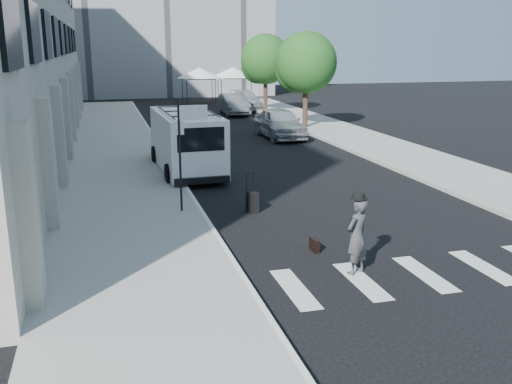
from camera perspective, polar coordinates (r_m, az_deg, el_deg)
ground at (r=15.63m, az=3.77°, el=-4.89°), size 120.00×120.00×0.00m
sidewalk_left at (r=30.36m, az=-13.92°, el=4.39°), size 4.50×48.00×0.15m
sidewalk_right at (r=36.99m, az=6.95°, el=6.46°), size 4.00×56.00×0.15m
sign_pole at (r=17.49m, az=-6.93°, el=6.09°), size 1.03×0.07×3.50m
tree_near at (r=36.26m, az=4.80°, el=12.54°), size 3.80×3.83×6.03m
tree_far at (r=44.83m, az=0.78°, el=12.96°), size 3.80×3.83×6.03m
tent_left at (r=52.73m, az=-5.68°, el=11.75°), size 4.00×4.00×3.20m
tent_right at (r=53.84m, az=-2.34°, el=11.86°), size 4.00×4.00×3.20m
businessman at (r=13.35m, az=10.06°, el=-4.40°), size 0.79×0.71×1.81m
briefcase at (r=14.86m, az=5.85°, el=-5.27°), size 0.14×0.45×0.34m
suitcase at (r=18.17m, az=-0.36°, el=-0.98°), size 0.35×0.49×1.25m
cargo_van at (r=24.00m, az=-7.05°, el=5.05°), size 2.54×6.74×2.49m
parked_car_a at (r=32.82m, az=2.39°, el=6.92°), size 2.08×5.07×1.72m
parked_car_b at (r=43.98m, az=-2.24°, el=8.77°), size 1.75×4.85×1.59m
parked_car_c at (r=47.74m, az=-1.06°, el=9.16°), size 2.24×5.15×1.47m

